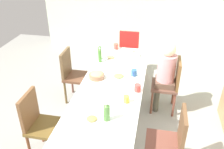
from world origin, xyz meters
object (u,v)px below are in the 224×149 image
Objects in this scene: plate_1 at (119,77)px; chair_4 at (170,82)px; person_4 at (165,71)px; plate_0 at (92,119)px; chair_1 at (39,121)px; bowl_0 at (97,75)px; chair_2 at (72,73)px; cup_3 at (137,88)px; chair_3 at (171,140)px; cup_1 at (126,99)px; plate_2 at (111,58)px; cup_2 at (137,55)px; bottle_0 at (100,52)px; cup_0 at (134,73)px; bottle_1 at (107,112)px; bottle_2 at (100,55)px; dining_table at (112,89)px; chair_0 at (128,52)px; plate_3 at (136,52)px; cup_4 at (116,46)px.

chair_4 is at bearing 120.32° from plate_1.
plate_0 is (1.39, -0.77, 0.08)m from person_4.
chair_1 is at bearing -101.01° from plate_0.
chair_2 is at bearing -132.28° from bowl_0.
bowl_0 is 0.63m from cup_3.
plate_1 is (-0.82, -0.74, 0.27)m from chair_3.
cup_1 is at bearing 45.27° from bowl_0.
cup_2 is (-0.15, 0.40, 0.02)m from plate_2.
bottle_0 is (-1.49, -0.27, 0.10)m from plate_0.
cup_0 is (0.47, 0.43, 0.03)m from plate_2.
cup_1 is at bearing 156.00° from bottle_1.
cup_3 is 0.51× the size of bottle_2.
cup_0 is (-0.29, 0.26, 0.12)m from dining_table.
cup_0 is at bearing 115.79° from plate_1.
bottle_2 is (1.01, -0.31, 0.37)m from chair_0.
chair_3 is 1.27m from person_4.
cup_3 reaches higher than plate_0.
chair_2 is at bearing -133.46° from cup_1.
chair_2 reaches higher than bowl_0.
cup_2 is 0.53× the size of bottle_1.
chair_4 reaches higher than plate_1.
chair_3 reaches higher than cup_3.
plate_3 is at bearing 113.14° from chair_2.
plate_1 is at bearing -135.04° from cup_3.
bowl_0 is 1.82× the size of cup_2.
bottle_2 is at bearing -171.78° from bowl_0.
dining_table is at bearing -128.10° from chair_3.
bottle_2 is at bearing -49.86° from plate_3.
chair_1 is 1.47m from bottle_0.
cup_1 is (0.48, 0.49, 0.00)m from bowl_0.
person_4 is at bearing 49.72° from plate_3.
bowl_0 is at bearing 8.22° from bottle_2.
cup_2 is 1.02m from cup_3.
person_4 reaches higher than chair_1.
bottle_2 is (-1.34, -0.40, 0.01)m from bottle_1.
cup_0 reaches higher than bowl_0.
bottle_0 is (-0.10, 0.46, 0.37)m from chair_2.
plate_2 is (-1.38, -0.97, 0.27)m from chair_3.
chair_1 is 1.59m from chair_3.
chair_1 is 4.41× the size of plate_0.
cup_1 reaches higher than plate_1.
person_4 is at bearing 153.98° from cup_3.
plate_3 is 1.74× the size of cup_3.
chair_4 is 0.21m from person_4.
plate_0 is 0.90m from bowl_0.
bottle_0 is at bearing -72.20° from cup_2.
cup_4 is (-1.16, -0.16, 0.12)m from dining_table.
bottle_2 is (-1.24, 0.48, 0.37)m from chair_1.
chair_3 reaches higher than cup_4.
chair_4 reaches higher than plate_2.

